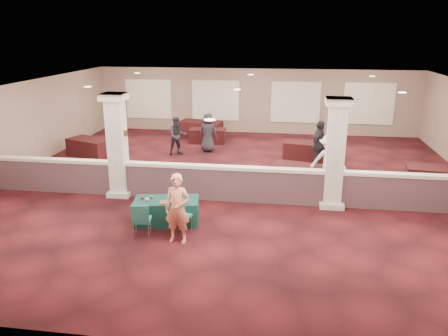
# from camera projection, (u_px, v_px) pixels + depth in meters

# --- Properties ---
(ground) EXTENTS (16.00, 16.00, 0.00)m
(ground) POSITION_uv_depth(u_px,v_px,m) (236.00, 184.00, 14.76)
(ground) COLOR #4F1318
(ground) RESTS_ON ground
(wall_back) EXTENTS (16.00, 0.04, 3.20)m
(wall_back) POSITION_uv_depth(u_px,v_px,m) (255.00, 101.00, 21.83)
(wall_back) COLOR #896F5E
(wall_back) RESTS_ON ground
(wall_front) EXTENTS (16.00, 0.04, 3.20)m
(wall_front) POSITION_uv_depth(u_px,v_px,m) (177.00, 258.00, 6.72)
(wall_front) COLOR #896F5E
(wall_front) RESTS_ON ground
(wall_left) EXTENTS (0.04, 16.00, 3.20)m
(wall_left) POSITION_uv_depth(u_px,v_px,m) (11.00, 131.00, 15.37)
(wall_left) COLOR #896F5E
(wall_left) RESTS_ON ground
(ceiling) EXTENTS (16.00, 16.00, 0.02)m
(ceiling) POSITION_uv_depth(u_px,v_px,m) (237.00, 89.00, 13.80)
(ceiling) COLOR white
(ceiling) RESTS_ON wall_back
(partition_wall) EXTENTS (15.60, 0.28, 1.10)m
(partition_wall) POSITION_uv_depth(u_px,v_px,m) (231.00, 183.00, 13.17)
(partition_wall) COLOR #553941
(partition_wall) RESTS_ON ground
(column_left) EXTENTS (0.72, 0.72, 3.20)m
(column_left) POSITION_uv_depth(u_px,v_px,m) (117.00, 145.00, 13.33)
(column_left) COLOR beige
(column_left) RESTS_ON ground
(column_right) EXTENTS (0.72, 0.72, 3.20)m
(column_right) POSITION_uv_depth(u_px,v_px,m) (335.00, 153.00, 12.44)
(column_right) COLOR beige
(column_right) RESTS_ON ground
(sconce_left) EXTENTS (0.12, 0.12, 0.18)m
(sconce_left) POSITION_uv_depth(u_px,v_px,m) (108.00, 133.00, 13.25)
(sconce_left) COLOR brown
(sconce_left) RESTS_ON column_left
(sconce_right) EXTENTS (0.12, 0.12, 0.18)m
(sconce_right) POSITION_uv_depth(u_px,v_px,m) (125.00, 133.00, 13.18)
(sconce_right) COLOR brown
(sconce_right) RESTS_ON column_left
(near_table) EXTENTS (1.82, 1.11, 0.66)m
(near_table) POSITION_uv_depth(u_px,v_px,m) (167.00, 211.00, 11.72)
(near_table) COLOR #0E342E
(near_table) RESTS_ON ground
(conf_chair_main) EXTENTS (0.53, 0.54, 0.89)m
(conf_chair_main) POSITION_uv_depth(u_px,v_px,m) (180.00, 215.00, 11.01)
(conf_chair_main) COLOR #216155
(conf_chair_main) RESTS_ON ground
(conf_chair_side) EXTENTS (0.53, 0.53, 0.90)m
(conf_chair_side) POSITION_uv_depth(u_px,v_px,m) (141.00, 218.00, 10.79)
(conf_chair_side) COLOR #216155
(conf_chair_side) RESTS_ON ground
(woman) EXTENTS (0.67, 0.48, 1.73)m
(woman) POSITION_uv_depth(u_px,v_px,m) (178.00, 209.00, 10.50)
(woman) COLOR #F58F6A
(woman) RESTS_ON ground
(far_table_front_left) EXTENTS (2.03, 1.53, 0.74)m
(far_table_front_left) POSITION_uv_depth(u_px,v_px,m) (90.00, 148.00, 17.94)
(far_table_front_left) COLOR black
(far_table_front_left) RESTS_ON ground
(far_table_front_center) EXTENTS (1.86, 1.27, 0.69)m
(far_table_front_center) POSITION_uv_depth(u_px,v_px,m) (296.00, 175.00, 14.66)
(far_table_front_center) COLOR black
(far_table_front_center) RESTS_ON ground
(far_table_front_right) EXTENTS (2.08, 1.26, 0.79)m
(far_table_front_right) POSITION_uv_depth(u_px,v_px,m) (438.00, 179.00, 14.04)
(far_table_front_right) COLOR black
(far_table_front_right) RESTS_ON ground
(far_table_back_left) EXTENTS (2.15, 1.34, 0.81)m
(far_table_back_left) POSITION_uv_depth(u_px,v_px,m) (201.00, 129.00, 21.11)
(far_table_back_left) COLOR black
(far_table_back_left) RESTS_ON ground
(far_table_back_center) EXTENTS (1.66, 0.90, 0.66)m
(far_table_back_center) POSITION_uv_depth(u_px,v_px,m) (207.00, 136.00, 20.16)
(far_table_back_center) COLOR black
(far_table_back_center) RESTS_ON ground
(far_table_back_right) EXTENTS (2.00, 1.25, 0.76)m
(far_table_back_right) POSITION_uv_depth(u_px,v_px,m) (308.00, 152.00, 17.32)
(far_table_back_right) COLOR black
(far_table_back_right) RESTS_ON ground
(attendee_a) EXTENTS (0.88, 0.75, 1.60)m
(attendee_a) POSITION_uv_depth(u_px,v_px,m) (177.00, 136.00, 18.08)
(attendee_a) COLOR black
(attendee_a) RESTS_ON ground
(attendee_b) EXTENTS (1.23, 0.72, 1.81)m
(attendee_b) POSITION_uv_depth(u_px,v_px,m) (329.00, 162.00, 14.13)
(attendee_b) COLOR silver
(attendee_b) RESTS_ON ground
(attendee_c) EXTENTS (0.93, 1.19, 1.83)m
(attendee_c) POSITION_uv_depth(u_px,v_px,m) (319.00, 145.00, 16.14)
(attendee_c) COLOR black
(attendee_c) RESTS_ON ground
(attendee_d) EXTENTS (0.88, 0.58, 1.65)m
(attendee_d) POSITION_uv_depth(u_px,v_px,m) (208.00, 132.00, 18.58)
(attendee_d) COLOR black
(attendee_d) RESTS_ON ground
(laptop_base) EXTENTS (0.33, 0.25, 0.02)m
(laptop_base) POSITION_uv_depth(u_px,v_px,m) (176.00, 200.00, 11.58)
(laptop_base) COLOR #B9B9BE
(laptop_base) RESTS_ON near_table
(laptop_screen) EXTENTS (0.30, 0.06, 0.20)m
(laptop_screen) POSITION_uv_depth(u_px,v_px,m) (176.00, 195.00, 11.64)
(laptop_screen) COLOR #B9B9BE
(laptop_screen) RESTS_ON near_table
(screen_glow) EXTENTS (0.27, 0.04, 0.17)m
(screen_glow) POSITION_uv_depth(u_px,v_px,m) (176.00, 195.00, 11.64)
(screen_glow) COLOR #B1BFD4
(screen_glow) RESTS_ON near_table
(knitting) EXTENTS (0.40, 0.32, 0.03)m
(knitting) POSITION_uv_depth(u_px,v_px,m) (167.00, 202.00, 11.40)
(knitting) COLOR #B24D1C
(knitting) RESTS_ON near_table
(yarn_cream) EXTENTS (0.10, 0.10, 0.10)m
(yarn_cream) POSITION_uv_depth(u_px,v_px,m) (147.00, 199.00, 11.51)
(yarn_cream) COLOR beige
(yarn_cream) RESTS_ON near_table
(yarn_red) EXTENTS (0.09, 0.09, 0.09)m
(yarn_red) POSITION_uv_depth(u_px,v_px,m) (143.00, 198.00, 11.64)
(yarn_red) COLOR maroon
(yarn_red) RESTS_ON near_table
(yarn_grey) EXTENTS (0.09, 0.09, 0.09)m
(yarn_grey) POSITION_uv_depth(u_px,v_px,m) (151.00, 197.00, 11.70)
(yarn_grey) COLOR #535359
(yarn_grey) RESTS_ON near_table
(scissors) EXTENTS (0.11, 0.04, 0.01)m
(scissors) POSITION_uv_depth(u_px,v_px,m) (187.00, 203.00, 11.38)
(scissors) COLOR red
(scissors) RESTS_ON near_table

